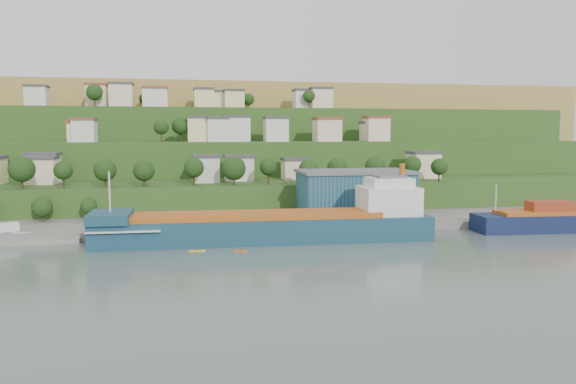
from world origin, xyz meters
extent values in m
plane|color=#465552|center=(0.00, 0.00, 0.00)|extent=(500.00, 500.00, 0.00)
cube|color=slate|center=(20.00, 28.00, 0.00)|extent=(220.00, 26.00, 4.00)
cube|color=#284719|center=(0.00, 56.00, 0.00)|extent=(260.00, 32.00, 20.00)
cube|color=#284719|center=(0.00, 86.00, 0.00)|extent=(280.00, 32.00, 44.00)
cube|color=#284719|center=(0.00, 116.00, 0.00)|extent=(300.00, 32.00, 70.00)
cube|color=olive|center=(0.00, 190.00, 0.00)|extent=(360.00, 120.00, 96.00)
cube|color=beige|center=(-52.82, 58.14, 13.67)|extent=(8.72, 7.86, 7.33)
cube|color=#3F3F44|center=(-52.82, 58.14, 17.78)|extent=(9.32, 8.46, 0.90)
cube|color=silver|center=(-52.79, 60.91, 14.22)|extent=(8.90, 8.37, 8.43)
cube|color=#3F3F44|center=(-52.79, 60.91, 18.88)|extent=(9.50, 8.97, 0.90)
cube|color=silver|center=(-4.27, 55.31, 13.78)|extent=(7.50, 8.19, 7.56)
cube|color=#3F3F44|center=(-4.27, 55.31, 18.01)|extent=(8.10, 8.79, 0.90)
cube|color=silver|center=(6.06, 59.26, 13.62)|extent=(8.77, 7.97, 7.24)
cube|color=#3F3F44|center=(6.06, 59.26, 17.69)|extent=(9.37, 8.57, 0.90)
cube|color=beige|center=(24.34, 61.46, 13.07)|extent=(7.24, 8.36, 6.14)
cube|color=#3F3F44|center=(24.34, 61.46, 16.59)|extent=(7.84, 8.96, 0.90)
cube|color=beige|center=(68.33, 58.70, 14.05)|extent=(9.22, 8.40, 8.10)
cube|color=#3F3F44|center=(68.33, 58.70, 18.55)|extent=(9.82, 9.00, 0.90)
cube|color=beige|center=(-45.57, 84.96, 25.19)|extent=(7.93, 7.75, 6.38)
cube|color=brown|center=(-45.57, 84.96, 28.83)|extent=(8.53, 8.35, 0.90)
cube|color=silver|center=(-44.08, 83.02, 25.64)|extent=(7.36, 8.87, 7.28)
cube|color=brown|center=(-44.08, 83.02, 29.73)|extent=(7.96, 9.47, 0.90)
cube|color=#ECE798|center=(-5.68, 85.08, 26.11)|extent=(7.50, 7.32, 8.22)
cube|color=#3F3F44|center=(-5.68, 85.08, 30.67)|extent=(8.10, 7.92, 0.90)
cube|color=silver|center=(1.04, 83.48, 25.98)|extent=(7.38, 7.97, 7.95)
cube|color=#3F3F44|center=(1.04, 83.48, 30.40)|extent=(7.98, 8.57, 0.90)
cube|color=silver|center=(7.81, 83.51, 26.26)|extent=(9.12, 7.44, 8.51)
cube|color=#3F3F44|center=(7.81, 83.51, 30.96)|extent=(9.72, 8.04, 0.90)
cube|color=silver|center=(21.81, 81.94, 26.05)|extent=(8.10, 7.81, 8.10)
cube|color=#3F3F44|center=(21.81, 81.94, 30.55)|extent=(8.70, 8.41, 0.90)
cube|color=beige|center=(41.13, 83.05, 25.97)|extent=(9.06, 8.81, 7.94)
cube|color=brown|center=(41.13, 83.05, 30.39)|extent=(9.66, 9.41, 0.90)
cube|color=beige|center=(60.73, 84.59, 26.28)|extent=(8.46, 7.61, 8.55)
cube|color=brown|center=(60.73, 84.59, 31.00)|extent=(9.06, 8.21, 0.90)
cube|color=silver|center=(61.15, 88.96, 25.33)|extent=(8.76, 8.04, 6.67)
cube|color=#3F3F44|center=(61.15, 88.96, 29.12)|extent=(9.36, 8.64, 0.90)
cube|color=silver|center=(-66.58, 116.61, 38.87)|extent=(7.92, 7.40, 7.73)
cube|color=#3F3F44|center=(-66.58, 116.61, 43.18)|extent=(8.52, 8.00, 0.90)
cube|color=beige|center=(-44.31, 117.42, 39.36)|extent=(7.72, 8.61, 8.72)
cube|color=brown|center=(-44.31, 117.42, 44.17)|extent=(8.32, 9.21, 0.90)
cube|color=beige|center=(-34.43, 112.32, 39.42)|extent=(8.81, 7.31, 8.84)
cube|color=#3F3F44|center=(-34.43, 112.32, 44.29)|extent=(9.41, 7.91, 0.90)
cube|color=silver|center=(-21.47, 110.65, 38.62)|extent=(9.51, 8.03, 7.24)
cube|color=brown|center=(-21.47, 110.65, 42.69)|extent=(10.11, 8.63, 0.90)
cube|color=#ECE798|center=(-2.27, 115.90, 38.75)|extent=(7.78, 8.80, 7.49)
cube|color=#3F3F44|center=(-2.27, 115.90, 42.94)|extent=(8.38, 9.40, 0.90)
cube|color=beige|center=(4.01, 118.23, 38.40)|extent=(7.25, 7.24, 6.80)
cube|color=#3F3F44|center=(4.01, 118.23, 42.25)|extent=(7.85, 7.84, 0.90)
cube|color=#ECE798|center=(9.83, 113.66, 38.46)|extent=(7.79, 7.64, 6.92)
cube|color=#3F3F44|center=(9.83, 113.66, 42.37)|extent=(8.39, 8.24, 0.90)
cube|color=silver|center=(40.53, 116.77, 38.87)|extent=(9.94, 7.43, 7.74)
cube|color=#3F3F44|center=(40.53, 116.77, 43.19)|extent=(10.54, 8.03, 0.90)
cube|color=beige|center=(46.29, 113.21, 39.14)|extent=(8.80, 7.46, 8.29)
cube|color=#3F3F44|center=(46.29, 113.21, 43.74)|extent=(9.40, 8.06, 0.90)
cylinder|color=#382619|center=(-54.34, 43.70, 11.71)|extent=(0.50, 0.50, 3.41)
sphere|color=black|center=(-54.34, 43.70, 15.34)|extent=(7.00, 7.00, 7.00)
cylinder|color=#382619|center=(-43.97, 44.81, 11.69)|extent=(0.50, 0.50, 3.38)
sphere|color=black|center=(-43.97, 44.81, 14.80)|extent=(5.16, 5.16, 5.16)
cylinder|color=#382619|center=(-33.02, 45.69, 11.47)|extent=(0.50, 0.50, 2.94)
sphere|color=black|center=(-33.02, 45.69, 14.67)|extent=(6.30, 6.30, 6.30)
cylinder|color=#382619|center=(-22.42, 45.68, 11.36)|extent=(0.50, 0.50, 2.72)
sphere|color=black|center=(-22.42, 45.68, 14.39)|extent=(6.04, 6.04, 6.04)
cylinder|color=#382619|center=(-8.38, 44.93, 11.77)|extent=(0.50, 0.50, 3.54)
sphere|color=black|center=(-8.38, 44.93, 15.14)|extent=(5.81, 5.81, 5.81)
cylinder|color=#382619|center=(2.99, 43.65, 11.48)|extent=(0.50, 0.50, 2.96)
sphere|color=black|center=(2.99, 43.65, 14.87)|extent=(6.97, 6.97, 6.97)
cylinder|color=#382619|center=(13.36, 45.30, 11.85)|extent=(0.50, 0.50, 3.70)
sphere|color=black|center=(13.36, 45.30, 15.15)|extent=(5.25, 5.25, 5.25)
cylinder|color=#382619|center=(24.91, 42.81, 11.49)|extent=(0.50, 0.50, 2.98)
sphere|color=black|center=(24.91, 42.81, 14.53)|extent=(5.62, 5.62, 5.62)
cylinder|color=#382619|center=(34.58, 45.78, 11.37)|extent=(0.50, 0.50, 2.74)
sphere|color=black|center=(34.58, 45.78, 14.44)|extent=(6.21, 6.21, 6.21)
cylinder|color=#382619|center=(46.62, 45.74, 11.53)|extent=(0.50, 0.50, 3.06)
sphere|color=black|center=(46.62, 45.74, 14.78)|extent=(6.26, 6.26, 6.26)
cylinder|color=#382619|center=(57.49, 42.54, 12.00)|extent=(0.50, 0.50, 3.99)
sphere|color=black|center=(57.49, 42.54, 15.47)|extent=(5.37, 5.37, 5.37)
cylinder|color=#382619|center=(66.91, 43.79, 11.61)|extent=(0.50, 0.50, 3.22)
sphere|color=black|center=(66.91, 43.79, 14.65)|extent=(5.21, 5.21, 5.21)
cylinder|color=#382619|center=(-44.02, 108.77, 36.97)|extent=(0.50, 0.50, 3.94)
sphere|color=black|center=(-44.02, 108.77, 40.66)|extent=(6.25, 6.25, 6.25)
cylinder|color=#382619|center=(-11.95, 84.73, 23.98)|extent=(0.50, 0.50, 3.97)
sphere|color=black|center=(-11.95, 84.73, 27.65)|extent=(6.09, 6.09, 6.09)
cylinder|color=#382619|center=(-18.48, 80.35, 23.87)|extent=(0.50, 0.50, 3.74)
sphere|color=black|center=(-18.48, 80.35, 27.17)|extent=(5.18, 5.18, 5.18)
cylinder|color=#382619|center=(-25.97, 122.46, 36.36)|extent=(0.50, 0.50, 2.72)
sphere|color=black|center=(-25.97, 122.46, 39.13)|extent=(5.12, 5.12, 5.12)
cylinder|color=#382619|center=(-44.84, 121.21, 36.57)|extent=(0.50, 0.50, 3.14)
sphere|color=black|center=(-44.84, 121.21, 39.49)|extent=(4.89, 4.89, 4.89)
cylinder|color=#382619|center=(16.84, 122.87, 36.52)|extent=(0.50, 0.50, 3.05)
sphere|color=black|center=(16.84, 122.87, 39.44)|extent=(5.07, 5.07, 5.07)
cylinder|color=#382619|center=(40.53, 110.28, 36.96)|extent=(0.50, 0.50, 3.92)
sphere|color=black|center=(40.53, 110.28, 40.32)|extent=(5.08, 5.08, 5.08)
cube|color=#143D4C|center=(6.96, 8.68, 1.67)|extent=(78.11, 14.73, 7.78)
cube|color=#AF5117|center=(4.74, 8.68, 6.22)|extent=(58.05, 11.86, 1.33)
cube|color=#143D4C|center=(-27.47, 8.68, 6.66)|extent=(9.28, 12.50, 2.22)
cube|color=silver|center=(36.95, 8.68, 8.89)|extent=(13.68, 11.53, 6.66)
cube|color=silver|center=(36.95, 8.68, 13.33)|extent=(10.28, 9.20, 2.22)
cube|color=#595B5E|center=(36.95, 8.68, 14.77)|extent=(6.88, 6.88, 0.67)
cylinder|color=#AF5117|center=(40.28, 8.68, 16.11)|extent=(1.38, 1.38, 3.33)
cylinder|color=silver|center=(-27.47, 8.68, 12.22)|extent=(0.41, 0.41, 8.89)
cube|color=silver|center=(-24.14, 8.68, 4.22)|extent=(15.95, 13.05, 0.28)
cube|color=#AF5117|center=(88.02, 8.45, 4.86)|extent=(42.34, 10.48, 0.95)
cylinder|color=silver|center=(65.15, 8.45, 9.05)|extent=(0.32, 0.32, 6.67)
cube|color=maroon|center=(80.40, 8.45, 6.58)|extent=(11.72, 5.49, 2.48)
cube|color=navy|center=(35.43, 31.00, 8.00)|extent=(30.37, 18.62, 12.00)
cube|color=#595B5E|center=(35.43, 31.00, 14.40)|extent=(31.39, 19.64, 0.80)
cube|color=silver|center=(-53.01, 21.78, 2.64)|extent=(6.67, 4.59, 2.87)
cube|color=silver|center=(-48.80, 19.30, 1.61)|extent=(4.14, 1.75, 0.81)
cube|color=#D25F12|center=(0.19, -1.43, 0.12)|extent=(3.16, 1.84, 0.24)
sphere|color=#3F3F44|center=(0.19, -1.43, 0.52)|extent=(0.56, 0.56, 0.56)
cube|color=gold|center=(-8.95, 0.35, 0.14)|extent=(3.62, 0.75, 0.27)
sphere|color=#3F3F44|center=(-8.95, 0.35, 0.59)|extent=(0.63, 0.63, 0.63)
camera|label=1|loc=(-11.96, -118.43, 24.95)|focal=35.00mm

